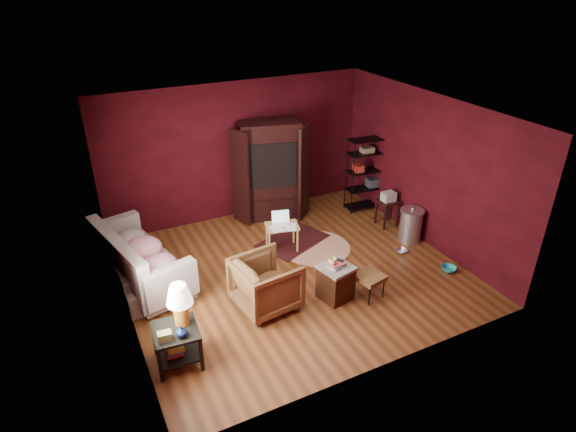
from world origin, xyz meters
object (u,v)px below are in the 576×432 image
tv_armoire (270,169)px  wire_shelving (366,171)px  armchair (266,281)px  hamper (336,281)px  side_table (178,318)px  sofa (137,265)px  laptop_desk (282,228)px

tv_armoire → wire_shelving: (1.93, -0.62, -0.19)m
tv_armoire → armchair: bearing=-101.2°
armchair → hamper: (1.07, -0.30, -0.15)m
side_table → armchair: bearing=19.7°
wire_shelving → tv_armoire: bearing=168.5°
sofa → laptop_desk: sofa is taller
armchair → hamper: armchair is taller
side_table → tv_armoire: tv_armoire is taller
side_table → wire_shelving: wire_shelving is taller
laptop_desk → tv_armoire: tv_armoire is taller
armchair → hamper: size_ratio=1.35×
tv_armoire → laptop_desk: bearing=-91.6°
side_table → hamper: 2.59m
tv_armoire → wire_shelving: 2.04m
hamper → tv_armoire: tv_armoire is taller
armchair → side_table: size_ratio=0.78×
sofa → wire_shelving: bearing=-86.2°
sofa → side_table: side_table is taller
laptop_desk → tv_armoire: (0.40, 1.36, 0.61)m
sofa → wire_shelving: wire_shelving is taller
laptop_desk → side_table: bearing=-126.2°
side_table → wire_shelving: bearing=29.3°
laptop_desk → tv_armoire: 1.54m
armchair → tv_armoire: size_ratio=0.44×
side_table → hamper: side_table is taller
armchair → laptop_desk: bearing=-41.0°
hamper → laptop_desk: laptop_desk is taller
sofa → laptop_desk: (2.61, -0.08, 0.09)m
wire_shelving → armchair: bearing=-140.7°
side_table → laptop_desk: 3.12m
tv_armoire → side_table: bearing=-115.9°
hamper → sofa: bearing=146.8°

